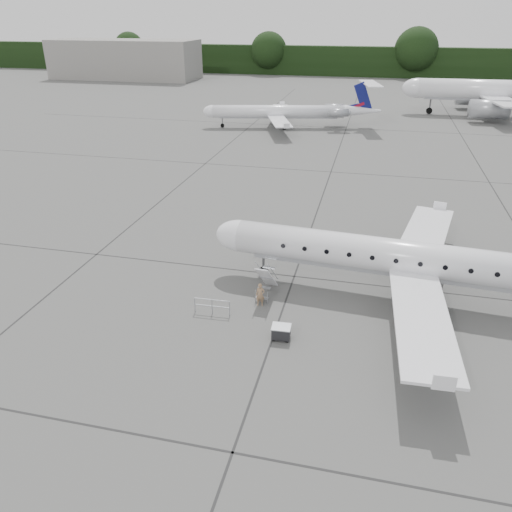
# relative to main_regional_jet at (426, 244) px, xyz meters

# --- Properties ---
(ground) EXTENTS (320.00, 320.00, 0.00)m
(ground) POSITION_rel_main_regional_jet_xyz_m (-2.62, -4.72, -3.94)
(ground) COLOR #5A5A57
(ground) RESTS_ON ground
(treeline) EXTENTS (260.00, 4.00, 8.00)m
(treeline) POSITION_rel_main_regional_jet_xyz_m (-2.62, 125.28, 0.06)
(treeline) COLOR black
(treeline) RESTS_ON ground
(terminal_building) EXTENTS (40.00, 14.00, 10.00)m
(terminal_building) POSITION_rel_main_regional_jet_xyz_m (-72.62, 105.28, 1.06)
(terminal_building) COLOR gray
(terminal_building) RESTS_ON ground
(main_regional_jet) EXTENTS (32.43, 24.54, 7.89)m
(main_regional_jet) POSITION_rel_main_regional_jet_xyz_m (0.00, 0.00, 0.00)
(main_regional_jet) COLOR white
(main_regional_jet) RESTS_ON ground
(airstair) EXTENTS (1.05, 2.53, 2.47)m
(airstair) POSITION_rel_main_regional_jet_xyz_m (-9.56, -1.62, -2.71)
(airstair) COLOR white
(airstair) RESTS_ON ground
(passenger) EXTENTS (0.60, 0.44, 1.53)m
(passenger) POSITION_rel_main_regional_jet_xyz_m (-9.67, -3.00, -3.18)
(passenger) COLOR #977352
(passenger) RESTS_ON ground
(safety_railing) EXTENTS (2.20, 0.16, 1.00)m
(safety_railing) POSITION_rel_main_regional_jet_xyz_m (-12.31, -4.64, -3.44)
(safety_railing) COLOR #999CA2
(safety_railing) RESTS_ON ground
(baggage_cart) EXTENTS (1.06, 0.88, 0.88)m
(baggage_cart) POSITION_rel_main_regional_jet_xyz_m (-7.72, -6.22, -3.50)
(baggage_cart) COLOR black
(baggage_cart) RESTS_ON ground
(bg_narrowbody) EXTENTS (34.98, 25.77, 12.25)m
(bg_narrowbody) POSITION_rel_main_regional_jet_xyz_m (16.30, 68.94, 2.18)
(bg_narrowbody) COLOR white
(bg_narrowbody) RESTS_ON ground
(bg_regional_left) EXTENTS (30.03, 24.37, 6.96)m
(bg_regional_left) POSITION_rel_main_regional_jet_xyz_m (-18.93, 50.29, -0.46)
(bg_regional_left) COLOR white
(bg_regional_left) RESTS_ON ground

